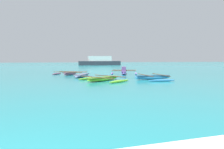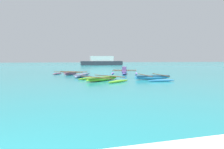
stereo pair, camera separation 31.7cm
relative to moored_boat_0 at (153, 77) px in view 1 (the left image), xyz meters
The scene contains 6 objects.
moored_boat_0 is the anchor object (origin of this frame).
moored_boat_1 6.85m from the moored_boat_0, 93.07° to the left, with size 3.72×3.89×0.95m.
moored_boat_2 10.05m from the moored_boat_0, 132.71° to the left, with size 4.30×3.83×0.40m.
moored_boat_3 4.65m from the moored_boat_0, behind, with size 4.12×4.48×0.40m.
moored_boat_4 7.39m from the moored_boat_0, 142.53° to the left, with size 2.21×3.47×0.29m.
distant_ferry 45.02m from the moored_boat_0, 83.60° to the left, with size 12.90×2.84×2.84m.
Camera 1 is at (1.71, -2.52, 1.82)m, focal length 32.00 mm.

